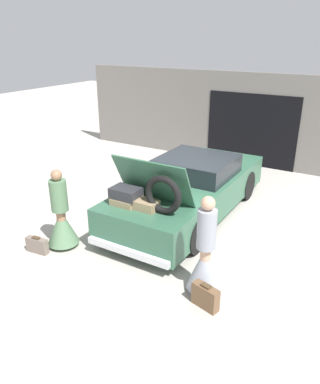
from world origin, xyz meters
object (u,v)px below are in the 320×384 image
person_right (205,259)px  suitcase_beside_left_person (37,245)px  person_left (61,220)px  car (190,189)px  suitcase_beside_right_person (205,297)px

person_right → suitcase_beside_left_person: (-3.17, -0.55, -0.44)m
suitcase_beside_left_person → person_left: bearing=60.6°
person_right → suitcase_beside_left_person: size_ratio=3.64×
car → suitcase_beside_right_person: car is taller
person_left → suitcase_beside_right_person: person_left is taller
person_left → suitcase_beside_left_person: (-0.25, -0.44, -0.40)m
car → person_right: 2.81m
suitcase_beside_right_person → person_right: bearing=117.9°
person_left → suitcase_beside_left_person: bearing=-35.6°
car → person_right: car is taller
car → suitcase_beside_left_person: car is taller
car → suitcase_beside_right_person: size_ratio=10.69×
car → person_left: bearing=-120.2°
car → person_right: (1.46, -2.40, -0.01)m
person_right → suitcase_beside_right_person: 0.56m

